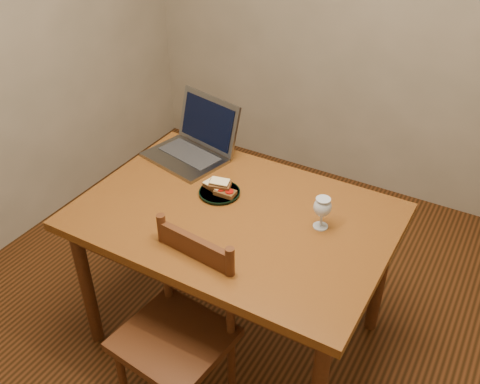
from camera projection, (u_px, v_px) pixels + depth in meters
The scene contains 9 objects.
floor at pixel (249, 339), 2.64m from camera, with size 3.20×3.20×0.02m, color black.
table at pixel (235, 229), 2.29m from camera, with size 1.30×0.90×0.74m.
chair at pixel (177, 326), 2.09m from camera, with size 0.44×0.43×0.44m.
plate at pixel (219, 193), 2.35m from camera, with size 0.18×0.18×0.02m, color black.
sandwich_cheese at pixel (215, 186), 2.36m from camera, with size 0.10×0.06×0.03m, color #381E0C, non-canonical shape.
sandwich_tomato at pixel (225, 192), 2.32m from camera, with size 0.09×0.05×0.03m, color #381E0C, non-canonical shape.
sandwich_top at pixel (220, 184), 2.33m from camera, with size 0.10×0.06×0.03m, color #381E0C, non-canonical shape.
milk_glass at pixel (322, 213), 2.13m from camera, with size 0.07×0.07×0.14m, color white, non-canonical shape.
laptop at pixel (196, 141), 2.61m from camera, with size 0.44×0.41×0.27m.
Camera 1 is at (0.84, -1.53, 2.10)m, focal length 40.00 mm.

